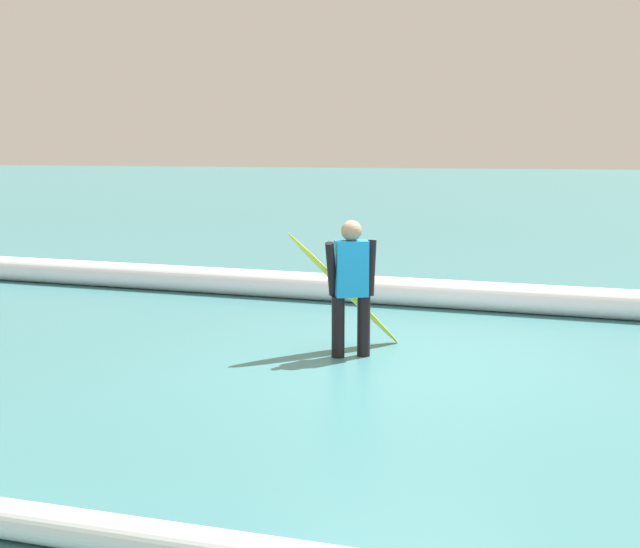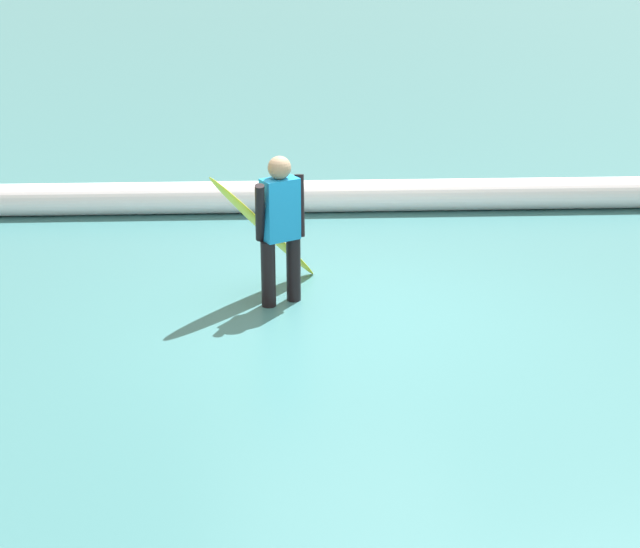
# 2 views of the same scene
# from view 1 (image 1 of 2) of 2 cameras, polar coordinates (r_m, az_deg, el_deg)

# --- Properties ---
(ground_plane) EXTENTS (157.98, 157.98, 0.00)m
(ground_plane) POSITION_cam_1_polar(r_m,az_deg,el_deg) (8.42, 5.55, -6.43)
(ground_plane) COLOR #377176
(surfer) EXTENTS (0.47, 0.42, 1.47)m
(surfer) POSITION_cam_1_polar(r_m,az_deg,el_deg) (8.57, 2.21, -0.52)
(surfer) COLOR black
(surfer) RESTS_ON ground_plane
(surfboard) EXTENTS (1.18, 1.13, 1.37)m
(surfboard) POSITION_cam_1_polar(r_m,az_deg,el_deg) (8.88, 1.77, -1.15)
(surfboard) COLOR yellow
(surfboard) RESTS_ON ground_plane
(wave_crest_foreground) EXTENTS (20.19, 1.26, 0.40)m
(wave_crest_foreground) POSITION_cam_1_polar(r_m,az_deg,el_deg) (11.35, 10.45, -1.49)
(wave_crest_foreground) COLOR white
(wave_crest_foreground) RESTS_ON ground_plane
(wave_crest_midground) EXTENTS (21.92, 0.27, 0.23)m
(wave_crest_midground) POSITION_cam_1_polar(r_m,az_deg,el_deg) (4.94, -17.06, -16.75)
(wave_crest_midground) COLOR white
(wave_crest_midground) RESTS_ON ground_plane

